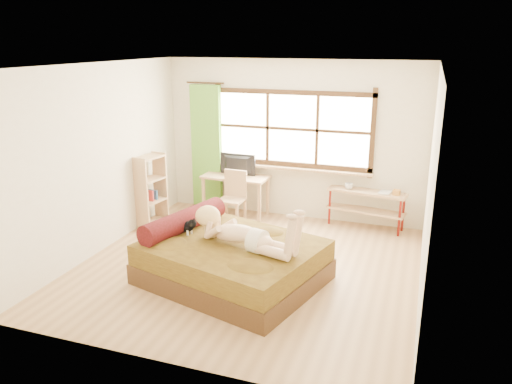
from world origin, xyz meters
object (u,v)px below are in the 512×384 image
at_px(kitten, 185,224).
at_px(pipe_shelf, 367,201).
at_px(bed, 230,259).
at_px(woman, 242,222).
at_px(bookshelf, 151,190).
at_px(desk, 236,181).
at_px(chair, 233,194).

xyz_separation_m(kitten, pipe_shelf, (2.10, 2.40, -0.19)).
xyz_separation_m(bed, woman, (0.20, -0.06, 0.56)).
height_order(woman, bookshelf, bookshelf).
xyz_separation_m(woman, desk, (-1.04, 2.44, -0.22)).
bearing_deg(bed, desk, 125.12).
relative_size(woman, chair, 1.64).
bearing_deg(pipe_shelf, kitten, -121.84).
distance_m(chair, pipe_shelf, 2.22).
bearing_deg(bed, pipe_shelf, 75.75).
xyz_separation_m(desk, pipe_shelf, (2.27, 0.12, -0.16)).
height_order(bed, desk, bed).
xyz_separation_m(bed, bookshelf, (-1.99, 1.45, 0.32)).
bearing_deg(chair, bed, -67.73).
xyz_separation_m(kitten, chair, (-0.07, 1.92, -0.15)).
bearing_deg(desk, chair, -72.21).
bearing_deg(chair, woman, -63.53).
bearing_deg(kitten, bed, 8.35).
bearing_deg(bookshelf, kitten, -35.62).
relative_size(woman, bookshelf, 1.24).
relative_size(woman, kitten, 4.67).
bearing_deg(chair, bookshelf, -154.25).
distance_m(woman, desk, 2.66).
xyz_separation_m(chair, bookshelf, (-1.25, -0.55, 0.11)).
bearing_deg(chair, kitten, -85.92).
bearing_deg(bookshelf, desk, 48.95).
bearing_deg(woman, pipe_shelf, 79.92).
bearing_deg(bookshelf, woman, -24.32).
bearing_deg(woman, bed, 177.91).
height_order(chair, pipe_shelf, chair).
bearing_deg(bed, kitten, -171.65).
relative_size(kitten, desk, 0.27).
distance_m(desk, chair, 0.40).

